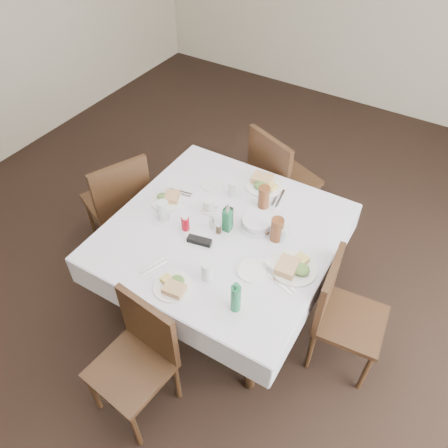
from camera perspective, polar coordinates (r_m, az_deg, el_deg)
name	(u,v)px	position (r m, az deg, el deg)	size (l,w,h in m)	color
ground_plane	(225,299)	(3.48, 0.15, -9.75)	(7.00, 7.00, 0.00)	black
room_shell	(226,102)	(2.31, 0.24, 15.65)	(6.04, 7.04, 2.80)	beige
dining_table	(223,237)	(2.96, -0.15, -1.76)	(1.47, 1.47, 0.76)	black
chair_north	(278,176)	(3.68, 7.03, 6.23)	(0.60, 0.60, 0.99)	black
chair_south	(139,353)	(2.70, -11.00, -16.19)	(0.46, 0.46, 0.89)	black
chair_east	(340,309)	(2.91, 14.89, -10.72)	(0.46, 0.46, 0.88)	black
chair_west	(120,200)	(3.55, -13.49, 3.10)	(0.59, 0.59, 0.95)	black
meal_north	(264,183)	(3.24, 5.19, 5.30)	(0.28, 0.28, 0.06)	white
meal_south	(174,286)	(2.60, -6.61, -8.00)	(0.23, 0.23, 0.05)	white
meal_east	(294,267)	(2.69, 9.09, -5.57)	(0.29, 0.29, 0.06)	white
meal_west	(168,199)	(3.12, -7.37, 3.23)	(0.23, 0.23, 0.05)	white
side_plate_a	(212,185)	(3.24, -1.52, 5.13)	(0.17, 0.17, 0.01)	white
side_plate_b	(252,271)	(2.67, 3.63, -6.08)	(0.18, 0.18, 0.01)	white
water_n	(233,189)	(3.13, 1.15, 4.64)	(0.06, 0.06, 0.12)	silver
water_s	(207,271)	(2.59, -2.18, -6.20)	(0.07, 0.07, 0.13)	silver
water_e	(284,234)	(2.83, 7.80, -1.29)	(0.06, 0.06, 0.12)	silver
water_w	(163,210)	(2.97, -7.98, 1.79)	(0.08, 0.08, 0.14)	silver
iced_tea_a	(264,197)	(3.03, 5.23, 3.52)	(0.08, 0.08, 0.17)	brown
iced_tea_b	(277,229)	(2.81, 6.92, -0.72)	(0.08, 0.08, 0.17)	brown
bread_basket	(257,224)	(2.91, 4.32, 0.03)	(0.22, 0.22, 0.07)	silver
oil_cruet_dark	(228,217)	(2.86, 0.53, 0.92)	(0.05, 0.05, 0.21)	black
oil_cruet_green	(227,220)	(2.84, 0.44, 0.56)	(0.05, 0.05, 0.22)	#1C6C41
ketchup_bottle	(185,223)	(2.89, -5.08, 0.14)	(0.05, 0.05, 0.12)	#AA0818
salt_shaker	(212,222)	(2.90, -1.64, 0.21)	(0.04, 0.04, 0.08)	white
pepper_shaker	(219,228)	(2.86, -0.72, -0.57)	(0.03, 0.03, 0.08)	#3E2E1C
coffee_mug	(209,206)	(3.02, -2.03, 2.40)	(0.13, 0.12, 0.08)	white
sunglasses	(199,241)	(2.82, -3.22, -2.19)	(0.17, 0.08, 0.03)	black
green_bottle	(236,298)	(2.43, 1.55, -9.62)	(0.06, 0.06, 0.22)	#1C6C41
sugar_caddy	(272,266)	(2.68, 6.24, -5.49)	(0.10, 0.08, 0.05)	white
cutlery_n	(278,198)	(3.16, 7.06, 3.39)	(0.08, 0.21, 0.01)	silver
cutlery_s	(154,267)	(2.72, -9.17, -5.56)	(0.11, 0.19, 0.01)	silver
cutlery_e	(282,283)	(2.63, 7.54, -7.67)	(0.19, 0.10, 0.01)	silver
cutlery_w	(180,193)	(3.19, -5.75, 4.07)	(0.18, 0.08, 0.01)	silver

